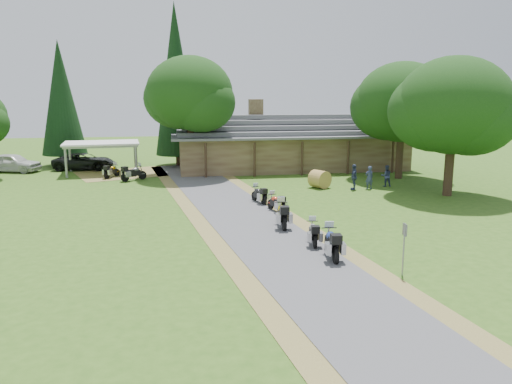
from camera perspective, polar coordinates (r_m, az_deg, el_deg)
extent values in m
plane|color=#315818|center=(22.04, 2.87, -6.68)|extent=(120.00, 120.00, 0.00)
plane|color=#4D4D4F|center=(25.72, -0.11, -4.03)|extent=(51.95, 51.95, 0.00)
imported|color=silver|center=(48.20, -26.08, 3.27)|extent=(4.34, 6.62, 2.04)
imported|color=black|center=(47.19, -19.06, 3.77)|extent=(3.18, 6.08, 2.23)
imported|color=navy|center=(36.50, 12.82, 1.84)|extent=(0.61, 0.48, 1.95)
imported|color=navy|center=(37.81, 14.67, 2.00)|extent=(0.58, 0.46, 1.85)
imported|color=navy|center=(36.03, 11.15, 1.95)|extent=(0.66, 0.74, 2.14)
cylinder|color=olive|center=(36.35, 7.28, 1.46)|extent=(1.68, 1.64, 1.28)
cone|color=black|center=(47.37, -9.10, 11.93)|extent=(4.09, 4.09, 14.85)
cone|color=black|center=(50.26, -21.33, 9.39)|extent=(4.06, 4.06, 11.56)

